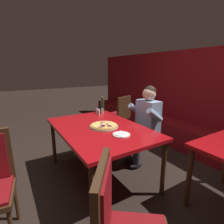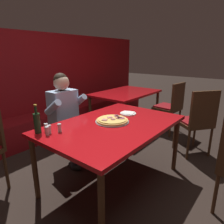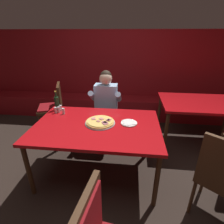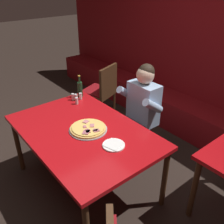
{
  "view_description": "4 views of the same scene",
  "coord_description": "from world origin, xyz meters",
  "px_view_note": "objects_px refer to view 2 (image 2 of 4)",
  "views": [
    {
      "loc": [
        2.01,
        -1.04,
        1.54
      ],
      "look_at": [
        0.01,
        0.19,
        0.95
      ],
      "focal_mm": 28.0,
      "sensor_mm": 36.0,
      "label": 1
    },
    {
      "loc": [
        -1.66,
        -1.32,
        1.52
      ],
      "look_at": [
        0.19,
        0.17,
        0.82
      ],
      "focal_mm": 32.0,
      "sensor_mm": 36.0,
      "label": 2
    },
    {
      "loc": [
        0.41,
        -1.93,
        1.83
      ],
      "look_at": [
        0.18,
        0.1,
        0.9
      ],
      "focal_mm": 28.0,
      "sensor_mm": 36.0,
      "label": 3
    },
    {
      "loc": [
        1.85,
        -1.11,
        2.16
      ],
      "look_at": [
        0.21,
        0.22,
        0.99
      ],
      "focal_mm": 40.0,
      "sensor_mm": 36.0,
      "label": 4
    }
  ],
  "objects_px": {
    "shaker_parmesan": "(49,130)",
    "shaker_red_pepper_flakes": "(47,131)",
    "plate_white_paper": "(128,113)",
    "background_dining_table": "(126,96)",
    "pizza": "(112,120)",
    "shaker_black_pepper": "(46,128)",
    "beer_bottle": "(37,122)",
    "dining_chair_far_right": "(198,118)",
    "dining_chair_near_right": "(171,104)",
    "diner_seated_blue_shirt": "(67,115)",
    "main_dining_table": "(113,129)",
    "shaker_oregano": "(60,128)"
  },
  "relations": [
    {
      "from": "dining_chair_far_right",
      "to": "background_dining_table",
      "type": "xyz_separation_m",
      "value": [
        0.32,
        1.53,
        0.09
      ]
    },
    {
      "from": "main_dining_table",
      "to": "dining_chair_far_right",
      "type": "distance_m",
      "value": 1.44
    },
    {
      "from": "shaker_red_pepper_flakes",
      "to": "diner_seated_blue_shirt",
      "type": "bearing_deg",
      "value": 37.99
    },
    {
      "from": "dining_chair_far_right",
      "to": "background_dining_table",
      "type": "relative_size",
      "value": 0.73
    },
    {
      "from": "dining_chair_far_right",
      "to": "dining_chair_near_right",
      "type": "bearing_deg",
      "value": 47.1
    },
    {
      "from": "pizza",
      "to": "shaker_black_pepper",
      "type": "bearing_deg",
      "value": 153.21
    },
    {
      "from": "shaker_red_pepper_flakes",
      "to": "dining_chair_far_right",
      "type": "height_order",
      "value": "dining_chair_far_right"
    },
    {
      "from": "shaker_oregano",
      "to": "dining_chair_far_right",
      "type": "height_order",
      "value": "dining_chair_far_right"
    },
    {
      "from": "main_dining_table",
      "to": "pizza",
      "type": "distance_m",
      "value": 0.1
    },
    {
      "from": "shaker_parmesan",
      "to": "shaker_red_pepper_flakes",
      "type": "relative_size",
      "value": 1.0
    },
    {
      "from": "shaker_oregano",
      "to": "shaker_parmesan",
      "type": "bearing_deg",
      "value": 152.93
    },
    {
      "from": "dining_chair_near_right",
      "to": "pizza",
      "type": "bearing_deg",
      "value": -177.62
    },
    {
      "from": "plate_white_paper",
      "to": "background_dining_table",
      "type": "distance_m",
      "value": 1.54
    },
    {
      "from": "main_dining_table",
      "to": "diner_seated_blue_shirt",
      "type": "distance_m",
      "value": 0.8
    },
    {
      "from": "shaker_black_pepper",
      "to": "shaker_oregano",
      "type": "relative_size",
      "value": 1.0
    },
    {
      "from": "shaker_black_pepper",
      "to": "shaker_oregano",
      "type": "bearing_deg",
      "value": -52.93
    },
    {
      "from": "dining_chair_far_right",
      "to": "dining_chair_near_right",
      "type": "height_order",
      "value": "dining_chair_far_right"
    },
    {
      "from": "shaker_black_pepper",
      "to": "dining_chair_far_right",
      "type": "relative_size",
      "value": 0.08
    },
    {
      "from": "beer_bottle",
      "to": "shaker_red_pepper_flakes",
      "type": "distance_m",
      "value": 0.14
    },
    {
      "from": "diner_seated_blue_shirt",
      "to": "shaker_red_pepper_flakes",
      "type": "bearing_deg",
      "value": -142.01
    },
    {
      "from": "pizza",
      "to": "diner_seated_blue_shirt",
      "type": "height_order",
      "value": "diner_seated_blue_shirt"
    },
    {
      "from": "shaker_oregano",
      "to": "diner_seated_blue_shirt",
      "type": "distance_m",
      "value": 0.76
    },
    {
      "from": "dining_chair_near_right",
      "to": "diner_seated_blue_shirt",
      "type": "bearing_deg",
      "value": 160.97
    },
    {
      "from": "main_dining_table",
      "to": "shaker_red_pepper_flakes",
      "type": "height_order",
      "value": "shaker_red_pepper_flakes"
    },
    {
      "from": "shaker_parmesan",
      "to": "shaker_oregano",
      "type": "distance_m",
      "value": 0.1
    },
    {
      "from": "dining_chair_near_right",
      "to": "plate_white_paper",
      "type": "bearing_deg",
      "value": -178.28
    },
    {
      "from": "plate_white_paper",
      "to": "beer_bottle",
      "type": "height_order",
      "value": "beer_bottle"
    },
    {
      "from": "shaker_parmesan",
      "to": "dining_chair_near_right",
      "type": "height_order",
      "value": "dining_chair_near_right"
    },
    {
      "from": "diner_seated_blue_shirt",
      "to": "dining_chair_far_right",
      "type": "bearing_deg",
      "value": -45.22
    },
    {
      "from": "main_dining_table",
      "to": "background_dining_table",
      "type": "distance_m",
      "value": 1.92
    },
    {
      "from": "plate_white_paper",
      "to": "shaker_black_pepper",
      "type": "distance_m",
      "value": 1.07
    },
    {
      "from": "pizza",
      "to": "shaker_red_pepper_flakes",
      "type": "distance_m",
      "value": 0.74
    },
    {
      "from": "main_dining_table",
      "to": "plate_white_paper",
      "type": "bearing_deg",
      "value": 10.51
    },
    {
      "from": "dining_chair_far_right",
      "to": "pizza",
      "type": "bearing_deg",
      "value": 155.42
    },
    {
      "from": "shaker_oregano",
      "to": "plate_white_paper",
      "type": "bearing_deg",
      "value": -11.3
    },
    {
      "from": "plate_white_paper",
      "to": "shaker_red_pepper_flakes",
      "type": "relative_size",
      "value": 2.44
    },
    {
      "from": "pizza",
      "to": "dining_chair_far_right",
      "type": "xyz_separation_m",
      "value": [
        1.3,
        -0.59,
        -0.19
      ]
    },
    {
      "from": "shaker_black_pepper",
      "to": "shaker_oregano",
      "type": "xyz_separation_m",
      "value": [
        0.08,
        -0.11,
        0.0
      ]
    },
    {
      "from": "dining_chair_near_right",
      "to": "shaker_oregano",
      "type": "bearing_deg",
      "value": 176.74
    },
    {
      "from": "beer_bottle",
      "to": "shaker_parmesan",
      "type": "bearing_deg",
      "value": -58.72
    },
    {
      "from": "shaker_oregano",
      "to": "dining_chair_near_right",
      "type": "bearing_deg",
      "value": -3.26
    },
    {
      "from": "shaker_black_pepper",
      "to": "shaker_red_pepper_flakes",
      "type": "bearing_deg",
      "value": -117.92
    },
    {
      "from": "pizza",
      "to": "diner_seated_blue_shirt",
      "type": "xyz_separation_m",
      "value": [
        -0.04,
        0.76,
        -0.07
      ]
    },
    {
      "from": "shaker_parmesan",
      "to": "background_dining_table",
      "type": "height_order",
      "value": "shaker_parmesan"
    },
    {
      "from": "shaker_black_pepper",
      "to": "dining_chair_near_right",
      "type": "height_order",
      "value": "dining_chair_near_right"
    },
    {
      "from": "plate_white_paper",
      "to": "shaker_red_pepper_flakes",
      "type": "xyz_separation_m",
      "value": [
        -1.07,
        0.21,
        0.03
      ]
    },
    {
      "from": "main_dining_table",
      "to": "dining_chair_near_right",
      "type": "xyz_separation_m",
      "value": [
        1.96,
        0.12,
        -0.11
      ]
    },
    {
      "from": "pizza",
      "to": "background_dining_table",
      "type": "bearing_deg",
      "value": 30.15
    },
    {
      "from": "shaker_oregano",
      "to": "dining_chair_far_right",
      "type": "relative_size",
      "value": 0.08
    },
    {
      "from": "beer_bottle",
      "to": "dining_chair_far_right",
      "type": "distance_m",
      "value": 2.25
    }
  ]
}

